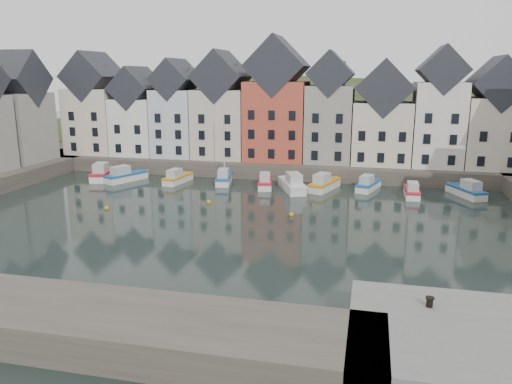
% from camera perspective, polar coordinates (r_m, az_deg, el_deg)
% --- Properties ---
extents(ground, '(260.00, 260.00, 0.00)m').
position_cam_1_polar(ground, '(48.57, -3.90, -3.93)').
color(ground, black).
rests_on(ground, ground).
extents(far_quay, '(90.00, 16.00, 2.00)m').
position_cam_1_polar(far_quay, '(76.75, 2.58, 3.31)').
color(far_quay, '#443D34').
rests_on(far_quay, ground).
extents(hillside, '(153.60, 70.40, 64.00)m').
position_cam_1_polar(hillside, '(106.30, 5.04, -4.39)').
color(hillside, '#223118').
rests_on(hillside, ground).
extents(far_terrace, '(72.37, 8.16, 17.78)m').
position_cam_1_polar(far_terrace, '(73.28, 4.86, 9.01)').
color(far_terrace, beige).
rests_on(far_terrace, far_quay).
extents(mooring_buoys, '(20.50, 5.50, 0.50)m').
position_cam_1_polar(mooring_buoys, '(54.59, -6.31, -1.85)').
color(mooring_buoys, '#C68A17').
rests_on(mooring_buoys, ground).
extents(boat_a, '(3.75, 7.19, 2.64)m').
position_cam_1_polar(boat_a, '(73.03, -17.10, 2.03)').
color(boat_a, silver).
rests_on(boat_a, ground).
extents(boat_b, '(4.32, 6.53, 2.41)m').
position_cam_1_polar(boat_b, '(70.72, -14.73, 1.78)').
color(boat_b, silver).
rests_on(boat_b, ground).
extents(boat_c, '(2.53, 5.89, 2.19)m').
position_cam_1_polar(boat_c, '(68.19, -9.00, 1.58)').
color(boat_c, silver).
rests_on(boat_c, ground).
extents(boat_d, '(2.89, 6.13, 11.26)m').
position_cam_1_polar(boat_d, '(67.27, -3.68, 1.62)').
color(boat_d, silver).
rests_on(boat_d, ground).
extents(boat_e, '(2.85, 5.94, 2.19)m').
position_cam_1_polar(boat_e, '(64.84, 1.02, 1.13)').
color(boat_e, silver).
rests_on(boat_e, ground).
extents(boat_f, '(4.65, 7.21, 2.66)m').
position_cam_1_polar(boat_f, '(62.94, 4.18, 0.85)').
color(boat_f, silver).
rests_on(boat_f, ground).
extents(boat_g, '(3.82, 6.69, 2.45)m').
position_cam_1_polar(boat_g, '(63.85, 7.78, 0.88)').
color(boat_g, silver).
rests_on(boat_g, ground).
extents(boat_h, '(3.35, 5.97, 2.19)m').
position_cam_1_polar(boat_h, '(64.87, 12.69, 0.80)').
color(boat_h, silver).
rests_on(boat_h, ground).
extents(boat_i, '(1.69, 5.39, 2.07)m').
position_cam_1_polar(boat_i, '(62.71, 17.39, 0.05)').
color(boat_i, silver).
rests_on(boat_i, ground).
extents(boat_j, '(4.24, 6.33, 2.34)m').
position_cam_1_polar(boat_j, '(65.00, 22.95, 0.12)').
color(boat_j, silver).
rests_on(boat_j, ground).
extents(mooring_bollard, '(0.48, 0.48, 0.56)m').
position_cam_1_polar(mooring_bollard, '(29.45, 19.24, -11.73)').
color(mooring_bollard, black).
rests_on(mooring_bollard, near_quay).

